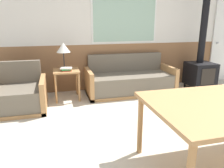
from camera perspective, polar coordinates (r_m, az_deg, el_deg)
The scene contains 8 objects.
ground_plane at distance 2.94m, azimuth 17.38°, elevation -15.19°, with size 16.00×16.00×0.00m, color beige.
wall_back at distance 4.94m, azimuth 2.30°, elevation 14.54°, with size 7.20×0.09×2.70m.
couch at distance 4.69m, azimuth 4.68°, elevation 0.65°, with size 1.84×0.81×0.80m.
armchair at distance 4.11m, azimuth -23.16°, elevation -2.95°, with size 0.91×0.84×0.80m.
side_table at distance 4.34m, azimuth -11.81°, elevation 2.16°, with size 0.49×0.49×0.58m.
table_lamp at distance 4.34m, azimuth -12.62°, elevation 9.10°, with size 0.26×0.26×0.52m.
book_stack at distance 4.23m, azimuth -11.91°, elevation 3.79°, with size 0.24×0.18×0.06m.
wood_stove at distance 5.26m, azimuth 22.25°, elevation 5.38°, with size 0.55×0.55×2.59m.
Camera 1 is at (-1.42, -2.10, 1.49)m, focal length 35.00 mm.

